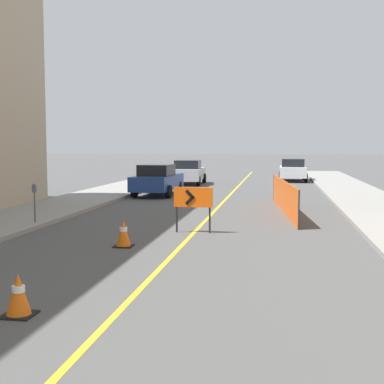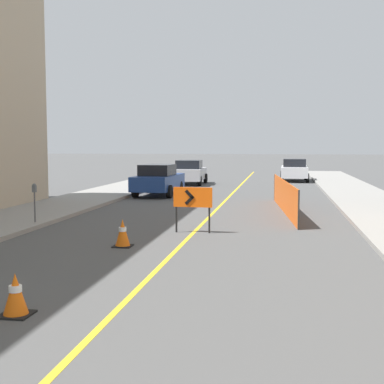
{
  "view_description": "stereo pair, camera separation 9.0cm",
  "coord_description": "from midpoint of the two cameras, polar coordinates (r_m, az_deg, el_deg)",
  "views": [
    {
      "loc": [
        2.42,
        5.35,
        2.6
      ],
      "look_at": [
        -0.43,
        23.04,
        1.0
      ],
      "focal_mm": 50.0,
      "sensor_mm": 36.0,
      "label": 1
    },
    {
      "loc": [
        2.51,
        5.36,
        2.6
      ],
      "look_at": [
        -0.43,
        23.04,
        1.0
      ],
      "focal_mm": 50.0,
      "sensor_mm": 36.0,
      "label": 2
    }
  ],
  "objects": [
    {
      "name": "parking_meter_near_curb",
      "position": [
        17.59,
        -16.61,
        -0.29
      ],
      "size": [
        0.12,
        0.11,
        1.23
      ],
      "color": "#4C4C51",
      "rests_on": "sidewalk_left"
    },
    {
      "name": "lane_stripe",
      "position": [
        23.09,
        2.95,
        -1.36
      ],
      "size": [
        0.12,
        56.33,
        0.01
      ],
      "color": "gold",
      "rests_on": "ground_plane"
    },
    {
      "name": "traffic_cone_third",
      "position": [
        8.66,
        -18.31,
        -10.38
      ],
      "size": [
        0.47,
        0.47,
        0.66
      ],
      "color": "black",
      "rests_on": "ground_plane"
    },
    {
      "name": "traffic_cone_fourth",
      "position": [
        13.73,
        -7.51,
        -4.38
      ],
      "size": [
        0.47,
        0.47,
        0.7
      ],
      "color": "black",
      "rests_on": "ground_plane"
    },
    {
      "name": "sidewalk_left",
      "position": [
        24.6,
        -12.05,
        -0.92
      ],
      "size": [
        3.19,
        56.33,
        0.14
      ],
      "color": "gray",
      "rests_on": "ground_plane"
    },
    {
      "name": "sidewalk_right",
      "position": [
        23.29,
        18.83,
        -1.42
      ],
      "size": [
        3.19,
        56.33,
        0.14
      ],
      "color": "gray",
      "rests_on": "ground_plane"
    },
    {
      "name": "parked_car_curb_far",
      "position": [
        38.56,
        10.64,
        2.33
      ],
      "size": [
        1.94,
        4.32,
        1.59
      ],
      "rotation": [
        0.0,
        0.0,
        -0.01
      ],
      "color": "silver",
      "rests_on": "ground_plane"
    },
    {
      "name": "safety_mesh_fence",
      "position": [
        20.85,
        9.64,
        -0.44
      ],
      "size": [
        0.87,
        8.71,
        1.22
      ],
      "rotation": [
        0.0,
        0.0,
        1.66
      ],
      "color": "#EF560C",
      "rests_on": "ground_plane"
    },
    {
      "name": "arrow_barricade_primary",
      "position": [
        15.69,
        -0.05,
        -0.81
      ],
      "size": [
        1.16,
        0.12,
        1.35
      ],
      "rotation": [
        0.0,
        0.0,
        -0.05
      ],
      "color": "#EF560C",
      "rests_on": "ground_plane"
    },
    {
      "name": "parked_car_curb_near",
      "position": [
        27.3,
        -3.82,
        1.3
      ],
      "size": [
        1.97,
        4.37,
        1.59
      ],
      "rotation": [
        0.0,
        0.0,
        -0.04
      ],
      "color": "navy",
      "rests_on": "ground_plane"
    },
    {
      "name": "parked_car_curb_mid",
      "position": [
        34.81,
        -0.47,
        2.13
      ],
      "size": [
        1.96,
        4.36,
        1.59
      ],
      "rotation": [
        0.0,
        0.0,
        0.04
      ],
      "color": "#B7B7BC",
      "rests_on": "ground_plane"
    }
  ]
}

